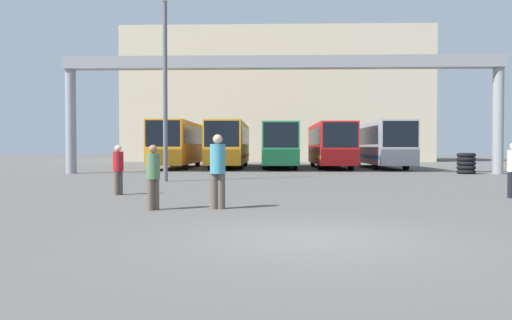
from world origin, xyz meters
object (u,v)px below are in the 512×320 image
(bus_slot_2, at_px, (279,143))
(lamp_post, at_px, (165,80))
(bus_slot_1, at_px, (230,142))
(pedestrian_near_center, at_px, (218,169))
(bus_slot_0, at_px, (178,142))
(bus_slot_3, at_px, (330,143))
(pedestrian_near_right, at_px, (153,175))
(bus_slot_4, at_px, (380,142))
(pedestrian_near_left, at_px, (118,168))
(tire_stack, at_px, (466,163))

(bus_slot_2, bearing_deg, lamp_post, -109.19)
(bus_slot_1, bearing_deg, pedestrian_near_center, -85.97)
(bus_slot_0, bearing_deg, bus_slot_3, 0.84)
(bus_slot_3, xyz_separation_m, pedestrian_near_right, (-7.23, -24.85, -1.01))
(bus_slot_4, xyz_separation_m, pedestrian_near_left, (-13.00, -21.62, -1.05))
(tire_stack, bearing_deg, bus_slot_2, 141.16)
(bus_slot_4, bearing_deg, bus_slot_3, -171.26)
(bus_slot_3, relative_size, lamp_post, 1.28)
(bus_slot_2, bearing_deg, pedestrian_near_right, -97.81)
(bus_slot_3, relative_size, pedestrian_near_left, 6.69)
(bus_slot_0, xyz_separation_m, bus_slot_4, (15.00, 0.74, -0.04))
(pedestrian_near_right, relative_size, tire_stack, 1.31)
(bus_slot_1, bearing_deg, bus_slot_0, -163.88)
(pedestrian_near_left, xyz_separation_m, tire_stack, (16.04, 13.10, -0.24))
(pedestrian_near_left, bearing_deg, bus_slot_1, 24.20)
(bus_slot_2, bearing_deg, bus_slot_3, -8.16)
(bus_slot_0, xyz_separation_m, pedestrian_near_right, (4.02, -24.69, -1.09))
(pedestrian_near_left, distance_m, lamp_post, 7.29)
(bus_slot_0, bearing_deg, lamp_post, -81.50)
(bus_slot_3, bearing_deg, bus_slot_1, 173.02)
(lamp_post, bearing_deg, bus_slot_3, 58.40)
(pedestrian_near_right, bearing_deg, bus_slot_4, -165.21)
(tire_stack, bearing_deg, bus_slot_4, 109.63)
(bus_slot_1, height_order, lamp_post, lamp_post)
(pedestrian_near_center, relative_size, pedestrian_near_right, 1.16)
(bus_slot_2, height_order, pedestrian_near_right, bus_slot_2)
(bus_slot_0, bearing_deg, bus_slot_1, 16.12)
(bus_slot_1, relative_size, tire_stack, 10.33)
(bus_slot_3, bearing_deg, pedestrian_near_left, -113.72)
(bus_slot_2, relative_size, bus_slot_4, 0.99)
(pedestrian_near_left, xyz_separation_m, pedestrian_near_center, (3.55, -3.57, 0.13))
(bus_slot_0, height_order, tire_stack, bus_slot_0)
(bus_slot_1, xyz_separation_m, pedestrian_near_center, (1.80, -25.53, -0.94))
(pedestrian_near_left, bearing_deg, lamp_post, 27.13)
(bus_slot_2, xyz_separation_m, pedestrian_near_left, (-5.50, -21.58, -1.01))
(bus_slot_0, xyz_separation_m, tire_stack, (18.04, -7.78, -1.33))
(pedestrian_near_center, distance_m, tire_stack, 20.83)
(pedestrian_near_center, relative_size, tire_stack, 1.52)
(pedestrian_near_right, bearing_deg, pedestrian_near_left, -113.93)
(bus_slot_1, distance_m, bus_slot_4, 11.25)
(bus_slot_4, bearing_deg, bus_slot_1, 178.26)
(tire_stack, relative_size, lamp_post, 0.15)
(pedestrian_near_right, bearing_deg, lamp_post, -131.54)
(bus_slot_3, xyz_separation_m, lamp_post, (-9.07, -14.74, 2.65))
(bus_slot_3, height_order, lamp_post, lamp_post)
(pedestrian_near_left, relative_size, lamp_post, 0.19)
(bus_slot_4, height_order, pedestrian_near_right, bus_slot_4)
(bus_slot_1, height_order, bus_slot_4, bus_slot_1)
(tire_stack, bearing_deg, bus_slot_1, 148.18)
(pedestrian_near_center, xyz_separation_m, tire_stack, (12.49, 16.67, -0.37))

